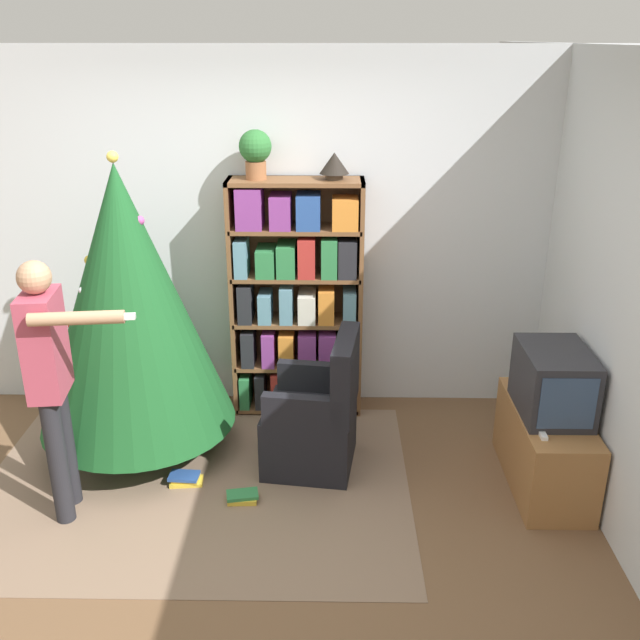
% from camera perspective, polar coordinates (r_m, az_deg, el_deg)
% --- Properties ---
extents(ground_plane, '(14.00, 14.00, 0.00)m').
position_cam_1_polar(ground_plane, '(4.16, -7.29, -17.82)').
color(ground_plane, brown).
extents(wall_back, '(8.00, 0.10, 2.60)m').
position_cam_1_polar(wall_back, '(5.24, -5.21, 6.83)').
color(wall_back, silver).
rests_on(wall_back, ground_plane).
extents(area_rug, '(2.68, 1.98, 0.01)m').
position_cam_1_polar(area_rug, '(4.69, -9.87, -12.83)').
color(area_rug, '#7F6651').
rests_on(area_rug, ground_plane).
extents(bookshelf, '(0.94, 0.29, 1.74)m').
position_cam_1_polar(bookshelf, '(5.14, -1.79, 1.45)').
color(bookshelf, brown).
rests_on(bookshelf, ground_plane).
extents(tv_stand, '(0.41, 0.95, 0.51)m').
position_cam_1_polar(tv_stand, '(4.72, 17.53, -9.71)').
color(tv_stand, '#996638').
rests_on(tv_stand, ground_plane).
extents(television, '(0.39, 0.56, 0.41)m').
position_cam_1_polar(television, '(4.51, 18.19, -4.73)').
color(television, '#28282D').
rests_on(television, tv_stand).
extents(game_remote, '(0.04, 0.12, 0.02)m').
position_cam_1_polar(game_remote, '(4.32, 17.35, -8.68)').
color(game_remote, white).
rests_on(game_remote, tv_stand).
extents(christmas_tree, '(1.28, 1.28, 2.02)m').
position_cam_1_polar(christmas_tree, '(4.67, -15.13, 1.48)').
color(christmas_tree, '#4C3323').
rests_on(christmas_tree, ground_plane).
extents(armchair, '(0.64, 0.63, 0.92)m').
position_cam_1_polar(armchair, '(4.66, -0.32, -8.07)').
color(armchair, black).
rests_on(armchair, ground_plane).
extents(standing_person, '(0.66, 0.47, 1.56)m').
position_cam_1_polar(standing_person, '(4.21, -20.75, -3.88)').
color(standing_person, '#232328').
rests_on(standing_person, ground_plane).
extents(potted_plant, '(0.22, 0.22, 0.33)m').
position_cam_1_polar(potted_plant, '(4.90, -5.20, 13.34)').
color(potted_plant, '#935B38').
rests_on(potted_plant, bookshelf).
extents(table_lamp, '(0.20, 0.20, 0.18)m').
position_cam_1_polar(table_lamp, '(4.89, 1.15, 12.35)').
color(table_lamp, '#473828').
rests_on(table_lamp, bookshelf).
extents(book_pile_near_tree, '(0.22, 0.13, 0.07)m').
position_cam_1_polar(book_pile_near_tree, '(4.70, -10.70, -12.40)').
color(book_pile_near_tree, gold).
rests_on(book_pile_near_tree, ground_plane).
extents(book_pile_by_chair, '(0.21, 0.15, 0.06)m').
position_cam_1_polar(book_pile_by_chair, '(4.50, -6.21, -13.87)').
color(book_pile_by_chair, gold).
rests_on(book_pile_by_chair, ground_plane).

